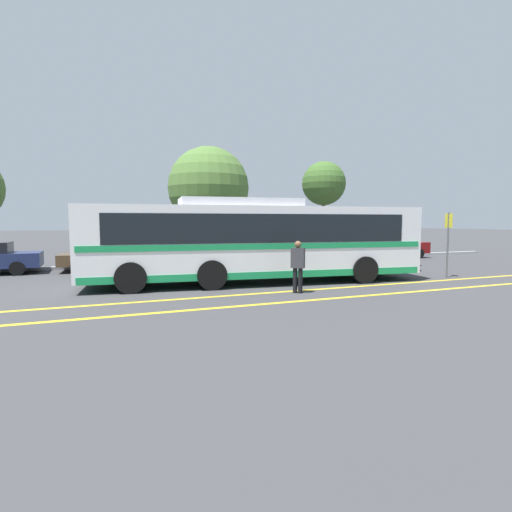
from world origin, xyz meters
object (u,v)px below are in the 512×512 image
object	(u,v)px
transit_bus	(256,240)
tree_0	(209,188)
parked_car_1	(112,257)
tree_1	(324,184)
bus_stop_sign	(448,237)
parked_car_4	(393,246)
parked_car_2	(219,250)
pedestrian_0	(298,264)
parked_car_3	(325,250)

from	to	relation	value
transit_bus	tree_0	world-z (taller)	tree_0
transit_bus	parked_car_1	bearing A→B (deg)	-134.44
tree_1	bus_stop_sign	bearing A→B (deg)	-97.38
tree_0	tree_1	xyz separation A→B (m)	(8.01, -0.76, 0.45)
parked_car_1	tree_0	size ratio (longest dim) A/B	0.66
parked_car_4	parked_car_2	bearing A→B (deg)	-87.97
transit_bus	parked_car_4	xyz separation A→B (m)	(11.84, 6.35, -0.85)
parked_car_2	transit_bus	bearing A→B (deg)	178.29
pedestrian_0	tree_1	bearing A→B (deg)	-83.46
parked_car_4	tree_0	world-z (taller)	tree_0
tree_0	pedestrian_0	bearing A→B (deg)	-93.45
pedestrian_0	tree_0	bearing A→B (deg)	-52.77
parked_car_2	tree_0	bearing A→B (deg)	-6.50
tree_0	parked_car_3	bearing A→B (deg)	-45.31
parked_car_2	pedestrian_0	distance (m)	8.85
parked_car_4	pedestrian_0	distance (m)	14.48
parked_car_3	tree_1	xyz separation A→B (m)	(2.69, 4.62, 4.20)
transit_bus	pedestrian_0	distance (m)	2.67
transit_bus	tree_0	distance (m)	11.66
parked_car_4	tree_1	bearing A→B (deg)	-146.32
parked_car_1	tree_1	size ratio (longest dim) A/B	0.72
parked_car_2	parked_car_3	world-z (taller)	parked_car_2
parked_car_3	tree_0	size ratio (longest dim) A/B	0.71
parked_car_4	bus_stop_sign	bearing A→B (deg)	-25.67
parked_car_2	tree_1	xyz separation A→B (m)	(8.80, 4.20, 4.09)
pedestrian_0	tree_1	xyz separation A→B (m)	(8.84, 13.04, 3.95)
parked_car_4	tree_1	world-z (taller)	tree_1
parked_car_4	tree_0	bearing A→B (deg)	-113.07
transit_bus	bus_stop_sign	distance (m)	7.87
parked_car_3	tree_0	world-z (taller)	tree_0
parked_car_1	parked_car_3	distance (m)	11.42
parked_car_2	bus_stop_sign	size ratio (longest dim) A/B	1.68
bus_stop_sign	pedestrian_0	bearing A→B (deg)	-76.11
parked_car_4	tree_1	xyz separation A→B (m)	(-2.58, 4.14, 4.13)
parked_car_1	pedestrian_0	bearing A→B (deg)	34.85
parked_car_2	parked_car_4	distance (m)	11.38
pedestrian_0	tree_1	world-z (taller)	tree_1
parked_car_1	parked_car_4	xyz separation A→B (m)	(16.69, 0.29, 0.11)
parked_car_3	pedestrian_0	world-z (taller)	pedestrian_0
tree_0	tree_1	size ratio (longest dim) A/B	1.09
parked_car_2	bus_stop_sign	world-z (taller)	bus_stop_sign
bus_stop_sign	tree_1	distance (m)	12.67
pedestrian_0	transit_bus	bearing A→B (deg)	-40.00
parked_car_4	bus_stop_sign	distance (m)	9.07
parked_car_2	bus_stop_sign	xyz separation A→B (m)	(7.22, -7.95, 0.86)
parked_car_3	bus_stop_sign	size ratio (longest dim) A/B	1.90
transit_bus	tree_1	size ratio (longest dim) A/B	1.98
parked_car_2	tree_0	world-z (taller)	tree_0
bus_stop_sign	transit_bus	bearing A→B (deg)	-95.32
parked_car_1	parked_car_3	world-z (taller)	parked_car_3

